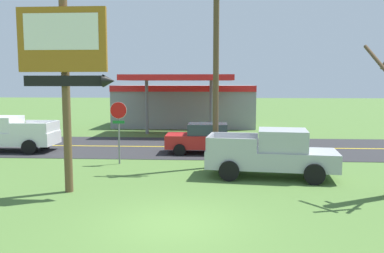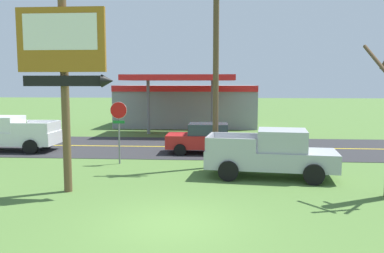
% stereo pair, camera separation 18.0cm
% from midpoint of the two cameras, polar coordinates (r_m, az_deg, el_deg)
% --- Properties ---
extents(ground_plane, '(180.00, 180.00, 0.00)m').
position_cam_midpoint_polar(ground_plane, '(11.28, -3.09, -13.66)').
color(ground_plane, '#4C7033').
extents(road_asphalt, '(140.00, 8.00, 0.02)m').
position_cam_midpoint_polar(road_asphalt, '(23.87, 0.54, -2.96)').
color(road_asphalt, '#2B2B2D').
rests_on(road_asphalt, ground).
extents(road_centre_line, '(126.00, 0.20, 0.01)m').
position_cam_midpoint_polar(road_centre_line, '(23.87, 0.54, -2.93)').
color(road_centre_line, gold).
rests_on(road_centre_line, road_asphalt).
extents(motel_sign, '(3.28, 0.54, 6.65)m').
position_cam_midpoint_polar(motel_sign, '(14.39, -17.95, 8.96)').
color(motel_sign, brown).
rests_on(motel_sign, ground).
extents(stop_sign, '(0.80, 0.08, 2.95)m').
position_cam_midpoint_polar(stop_sign, '(19.10, -10.67, 0.71)').
color(stop_sign, slate).
rests_on(stop_sign, ground).
extents(utility_pole, '(1.89, 0.26, 9.32)m').
position_cam_midpoint_polar(utility_pole, '(18.01, 3.15, 9.84)').
color(utility_pole, brown).
rests_on(utility_pole, ground).
extents(gas_station, '(12.00, 11.50, 4.40)m').
position_cam_midpoint_polar(gas_station, '(35.38, -1.17, 3.20)').
color(gas_station, gray).
rests_on(gas_station, ground).
extents(pickup_silver_parked_on_lawn, '(5.39, 2.70, 1.96)m').
position_cam_midpoint_polar(pickup_silver_parked_on_lawn, '(16.63, 11.10, -3.82)').
color(pickup_silver_parked_on_lawn, '#A8AAAF').
rests_on(pickup_silver_parked_on_lawn, ground).
extents(pickup_white_on_road, '(5.20, 2.24, 1.96)m').
position_cam_midpoint_polar(pickup_white_on_road, '(24.71, -24.92, -1.00)').
color(pickup_white_on_road, silver).
rests_on(pickup_white_on_road, ground).
extents(car_red_near_lane, '(4.20, 2.00, 1.64)m').
position_cam_midpoint_polar(car_red_near_lane, '(21.75, 1.71, -1.69)').
color(car_red_near_lane, red).
rests_on(car_red_near_lane, ground).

